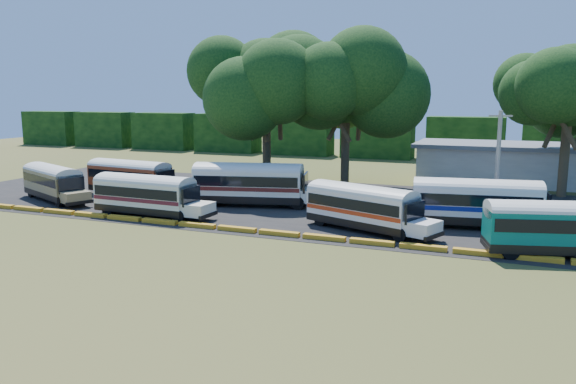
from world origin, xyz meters
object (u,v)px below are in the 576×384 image
at_px(bus_beige, 53,180).
at_px(bus_teal, 563,225).
at_px(bus_cream_west, 147,193).
at_px(bus_white_red, 364,205).
at_px(bus_red, 131,175).
at_px(tree_west, 266,81).

xyz_separation_m(bus_beige, bus_teal, (38.71, -2.67, 0.07)).
bearing_deg(bus_cream_west, bus_white_red, 7.48).
relative_size(bus_beige, bus_cream_west, 0.98).
relative_size(bus_white_red, bus_teal, 0.97).
bearing_deg(bus_red, bus_teal, -5.00).
xyz_separation_m(bus_white_red, tree_west, (-13.25, 14.16, 8.41)).
bearing_deg(bus_teal, tree_west, 132.28).
bearing_deg(bus_white_red, bus_cream_west, -153.39).
distance_m(bus_beige, bus_red, 6.38).
distance_m(bus_beige, bus_teal, 38.80).
bearing_deg(bus_beige, bus_cream_west, 12.74).
height_order(bus_cream_west, bus_white_red, bus_cream_west).
distance_m(bus_cream_west, bus_white_red, 15.97).
bearing_deg(bus_red, bus_beige, -130.41).
distance_m(bus_red, bus_white_red, 22.96).
height_order(bus_cream_west, tree_west, tree_west).
height_order(bus_white_red, tree_west, tree_west).
relative_size(bus_cream_west, tree_west, 0.67).
bearing_deg(bus_teal, bus_red, 153.38).
xyz_separation_m(bus_beige, bus_red, (4.67, 4.35, 0.10)).
distance_m(bus_beige, bus_cream_west, 11.39).
xyz_separation_m(bus_beige, tree_west, (13.80, 13.35, 8.41)).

